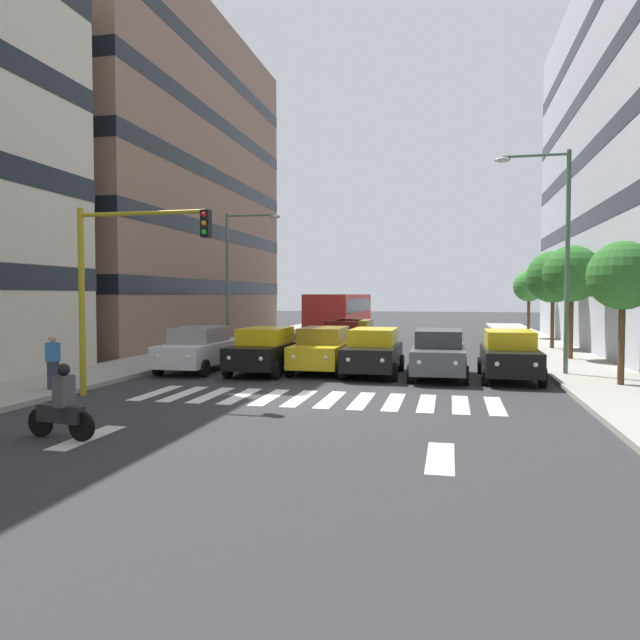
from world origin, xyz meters
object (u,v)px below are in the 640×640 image
car_1 (439,353)px  street_tree_2 (553,277)px  car_2 (374,351)px  street_lamp_left (557,240)px  car_5 (198,349)px  car_3 (323,349)px  street_lamp_right (236,265)px  car_0 (509,355)px  bus_behind_traffic (340,312)px  street_tree_3 (529,286)px  car_row2_1 (354,337)px  motorcycle_with_rider (62,408)px  car_4 (265,350)px  traffic_light_gantry (117,270)px  street_tree_1 (572,274)px  car_row2_0 (344,337)px  pedestrian_waiting (53,361)px

car_1 → street_tree_2: 13.42m
car_2 → street_lamp_left: street_lamp_left is taller
car_1 → car_5: bearing=0.6°
car_3 → street_lamp_right: size_ratio=0.62×
car_5 → car_2: bearing=-177.0°
car_0 → bus_behind_traffic: size_ratio=0.42×
street_lamp_right → street_tree_3: (-16.13, -11.38, -1.00)m
car_5 → street_lamp_right: street_lamp_right is taller
car_row2_1 → street_tree_2: bearing=-157.9°
car_0 → street_lamp_left: 4.48m
car_0 → street_tree_3: size_ratio=1.00×
bus_behind_traffic → motorcycle_with_rider: (0.94, 26.74, -1.21)m
car_4 → traffic_light_gantry: traffic_light_gantry is taller
car_0 → bus_behind_traffic: (8.91, -15.85, 0.97)m
car_0 → street_tree_1: bearing=-116.6°
car_1 → car_4: bearing=0.7°
car_4 → car_row2_1: 8.11m
street_lamp_right → street_tree_2: bearing=-167.9°
car_4 → car_row2_0: size_ratio=1.00×
car_0 → pedestrian_waiting: pedestrian_waiting is taller
motorcycle_with_rider → street_lamp_right: bearing=-80.3°
car_row2_1 → street_lamp_left: size_ratio=0.56×
car_5 → bus_behind_traffic: (-2.69, -15.98, 0.97)m
car_5 → street_lamp_left: (-13.25, -1.15, 4.03)m
car_5 → bus_behind_traffic: 16.24m
motorcycle_with_rider → street_lamp_right: 19.78m
motorcycle_with_rider → car_row2_0: bearing=-98.5°
car_1 → street_tree_3: bearing=-105.5°
car_row2_1 → bus_behind_traffic: size_ratio=0.42×
car_2 → car_row2_0: (2.35, -6.97, 0.00)m
bus_behind_traffic → car_2: bearing=104.8°
car_5 → street_tree_2: bearing=-141.3°
car_row2_0 → car_row2_1: size_ratio=1.00×
car_1 → pedestrian_waiting: bearing=28.3°
car_2 → street_tree_1: street_tree_1 is taller
traffic_light_gantry → car_row2_1: bearing=-108.9°
car_3 → street_tree_3: 21.50m
street_lamp_left → street_tree_1: 5.65m
street_lamp_right → car_2: bearing=136.1°
car_5 → street_tree_2: street_tree_2 is taller
car_0 → traffic_light_gantry: (11.44, 6.09, 2.80)m
bus_behind_traffic → motorcycle_with_rider: bus_behind_traffic is taller
car_row2_0 → car_4: bearing=76.4°
car_2 → bus_behind_traffic: bearing=-75.2°
car_4 → street_lamp_right: size_ratio=0.62×
car_2 → car_row2_0: same height
car_1 → traffic_light_gantry: traffic_light_gantry is taller
motorcycle_with_rider → street_tree_2: street_tree_2 is taller
street_tree_1 → street_tree_2: size_ratio=0.97×
car_3 → car_row2_0: size_ratio=1.00×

